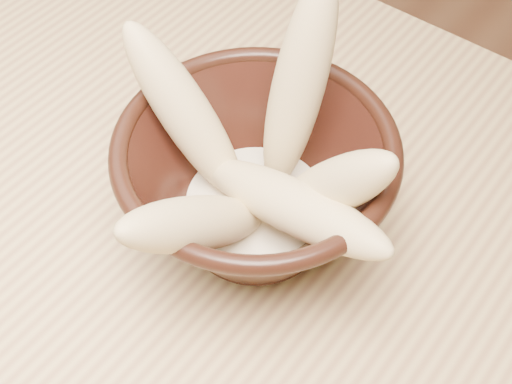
# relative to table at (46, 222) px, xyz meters

# --- Properties ---
(table) EXTENTS (1.20, 0.80, 0.75)m
(table) POSITION_rel_table_xyz_m (0.00, 0.00, 0.00)
(table) COLOR tan
(table) RESTS_ON ground
(bowl) EXTENTS (0.21, 0.21, 0.11)m
(bowl) POSITION_rel_table_xyz_m (0.20, 0.07, 0.14)
(bowl) COLOR black
(bowl) RESTS_ON table
(milk_puddle) EXTENTS (0.12, 0.12, 0.02)m
(milk_puddle) POSITION_rel_table_xyz_m (0.20, 0.07, 0.12)
(milk_puddle) COLOR beige
(milk_puddle) RESTS_ON bowl
(banana_upright) EXTENTS (0.04, 0.09, 0.19)m
(banana_upright) POSITION_rel_table_xyz_m (0.20, 0.12, 0.21)
(banana_upright) COLOR #D2BB7C
(banana_upright) RESTS_ON bowl
(banana_left) EXTENTS (0.13, 0.04, 0.15)m
(banana_left) POSITION_rel_table_xyz_m (0.14, 0.07, 0.18)
(banana_left) COLOR #D2BB7C
(banana_left) RESTS_ON bowl
(banana_right) EXTENTS (0.11, 0.04, 0.14)m
(banana_right) POSITION_rel_table_xyz_m (0.26, 0.08, 0.18)
(banana_right) COLOR #D2BB7C
(banana_right) RESTS_ON bowl
(banana_across) EXTENTS (0.18, 0.06, 0.09)m
(banana_across) POSITION_rel_table_xyz_m (0.25, 0.06, 0.17)
(banana_across) COLOR #D2BB7C
(banana_across) RESTS_ON bowl
(banana_front) EXTENTS (0.05, 0.15, 0.13)m
(banana_front) POSITION_rel_table_xyz_m (0.21, 0.00, 0.17)
(banana_front) COLOR #D2BB7C
(banana_front) RESTS_ON bowl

